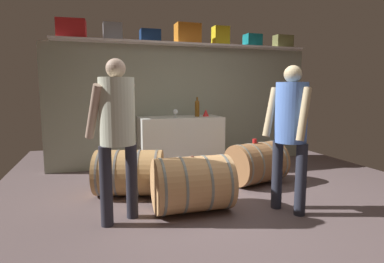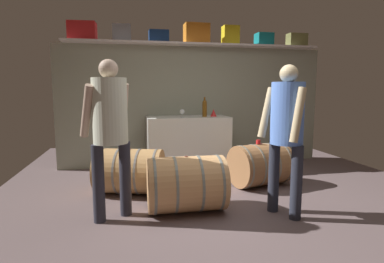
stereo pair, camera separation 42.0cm
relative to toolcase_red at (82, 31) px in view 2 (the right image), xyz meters
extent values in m
cube|color=#604F50|center=(1.92, -1.63, -2.35)|extent=(6.10, 7.96, 0.02)
cube|color=gray|center=(1.92, 0.15, -1.26)|extent=(4.90, 0.10, 2.16)
cube|color=silver|center=(1.92, 0.00, -0.16)|extent=(4.51, 0.40, 0.03)
cube|color=red|center=(0.00, 0.00, 0.00)|extent=(0.46, 0.28, 0.30)
cube|color=gray|center=(0.63, 0.00, -0.01)|extent=(0.30, 0.25, 0.27)
cube|color=navy|center=(1.25, 0.00, -0.05)|extent=(0.33, 0.27, 0.20)
cube|color=orange|center=(1.92, 0.00, 0.02)|extent=(0.43, 0.29, 0.34)
cube|color=yellow|center=(2.54, 0.00, 0.02)|extent=(0.28, 0.22, 0.33)
cube|color=#127B84|center=(3.19, 0.00, -0.04)|extent=(0.30, 0.24, 0.22)
cube|color=olive|center=(3.85, 0.00, -0.03)|extent=(0.36, 0.21, 0.24)
cube|color=white|center=(1.71, -0.24, -1.88)|extent=(1.41, 0.66, 0.93)
cylinder|color=brown|center=(2.00, -0.30, -1.30)|extent=(0.08, 0.08, 0.23)
sphere|color=brown|center=(2.00, -0.30, -1.17)|extent=(0.08, 0.08, 0.08)
cylinder|color=brown|center=(2.00, -0.30, -1.12)|extent=(0.03, 0.03, 0.08)
cylinder|color=white|center=(1.59, -0.37, -1.41)|extent=(0.07, 0.07, 0.00)
cylinder|color=white|center=(1.59, -0.37, -1.38)|extent=(0.01, 0.01, 0.06)
sphere|color=white|center=(1.59, -0.37, -1.32)|extent=(0.09, 0.09, 0.09)
sphere|color=maroon|center=(1.59, -0.37, -1.33)|extent=(0.05, 0.05, 0.05)
cone|color=red|center=(2.16, -0.29, -1.35)|extent=(0.11, 0.11, 0.12)
cylinder|color=#98673F|center=(2.56, -1.40, -2.03)|extent=(0.91, 0.77, 0.60)
cylinder|color=gray|center=(2.24, -1.48, -2.03)|extent=(0.18, 0.60, 0.61)
cylinder|color=gray|center=(2.44, -1.43, -2.03)|extent=(0.18, 0.60, 0.61)
cylinder|color=gray|center=(2.68, -1.37, -2.03)|extent=(0.18, 0.60, 0.61)
cylinder|color=gray|center=(2.88, -1.32, -2.03)|extent=(0.18, 0.60, 0.61)
cylinder|color=#98444D|center=(2.56, -1.40, -1.73)|extent=(0.04, 0.04, 0.01)
cylinder|color=tan|center=(1.33, -2.16, -2.02)|extent=(0.88, 0.64, 0.63)
cylinder|color=slate|center=(0.96, -2.15, -2.02)|extent=(0.04, 0.64, 0.64)
cylinder|color=slate|center=(1.19, -2.15, -2.02)|extent=(0.04, 0.64, 0.64)
cylinder|color=slate|center=(1.47, -2.16, -2.02)|extent=(0.04, 0.64, 0.64)
cylinder|color=slate|center=(1.69, -2.16, -2.02)|extent=(0.04, 0.64, 0.64)
cylinder|color=brown|center=(1.33, -2.16, -1.70)|extent=(0.04, 0.04, 0.01)
cylinder|color=tan|center=(0.70, -1.38, -2.04)|extent=(1.00, 0.82, 0.60)
cylinder|color=slate|center=(0.36, -1.27, -2.04)|extent=(0.21, 0.59, 0.61)
cylinder|color=slate|center=(0.57, -1.34, -2.04)|extent=(0.21, 0.59, 0.61)
cylinder|color=slate|center=(0.84, -1.42, -2.04)|extent=(0.21, 0.59, 0.61)
cylinder|color=slate|center=(1.05, -1.49, -2.04)|extent=(0.21, 0.59, 0.61)
cylinder|color=#8B4851|center=(0.70, -1.38, -1.73)|extent=(0.04, 0.04, 0.01)
cylinder|color=red|center=(2.52, -1.40, -1.70)|extent=(0.06, 0.06, 0.06)
cylinder|color=#282833|center=(0.65, -2.13, -1.93)|extent=(0.13, 0.13, 0.83)
cylinder|color=#282833|center=(0.38, -2.27, -1.93)|extent=(0.13, 0.13, 0.83)
cylinder|color=beige|center=(0.51, -2.20, -1.17)|extent=(0.36, 0.36, 0.68)
sphere|color=tan|center=(0.51, -2.20, -0.74)|extent=(0.20, 0.20, 0.20)
cylinder|color=tan|center=(0.65, -2.02, -1.17)|extent=(0.16, 0.20, 0.58)
cylinder|color=tan|center=(0.28, -2.20, -1.17)|extent=(0.21, 0.31, 0.56)
cylinder|color=#262936|center=(2.31, -2.36, -1.94)|extent=(0.12, 0.12, 0.80)
cylinder|color=#262936|center=(2.44, -2.62, -1.94)|extent=(0.12, 0.12, 0.80)
cylinder|color=#557FD7|center=(2.37, -2.49, -1.20)|extent=(0.35, 0.35, 0.66)
sphere|color=tan|center=(2.37, -2.49, -0.79)|extent=(0.19, 0.19, 0.19)
cylinder|color=tan|center=(2.19, -2.35, -1.21)|extent=(0.25, 0.18, 0.56)
cylinder|color=tan|center=(2.37, -2.71, -1.21)|extent=(0.22, 0.16, 0.56)
camera|label=1|loc=(0.29, -5.48, -0.96)|focal=29.49mm
camera|label=2|loc=(0.69, -5.58, -0.96)|focal=29.49mm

